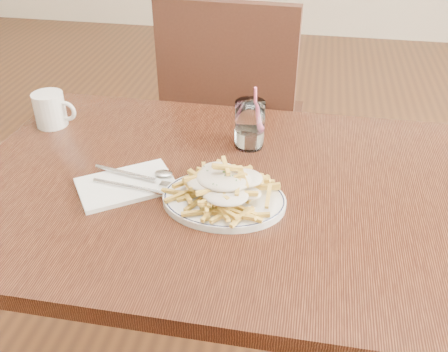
% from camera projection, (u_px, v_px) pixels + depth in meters
% --- Properties ---
extents(table, '(1.20, 0.80, 0.75)m').
position_uv_depth(table, '(225.00, 211.00, 1.17)').
color(table, black).
rests_on(table, ground).
extents(chair_far, '(0.49, 0.49, 1.00)m').
position_uv_depth(chair_far, '(233.00, 114.00, 1.83)').
color(chair_far, black).
rests_on(chair_far, ground).
extents(fries_plate, '(0.32, 0.30, 0.02)m').
position_uv_depth(fries_plate, '(224.00, 200.00, 1.06)').
color(fries_plate, white).
rests_on(fries_plate, table).
extents(loaded_fries, '(0.25, 0.21, 0.07)m').
position_uv_depth(loaded_fries, '(224.00, 183.00, 1.04)').
color(loaded_fries, gold).
rests_on(loaded_fries, fries_plate).
extents(napkin, '(0.25, 0.23, 0.01)m').
position_uv_depth(napkin, '(126.00, 185.00, 1.12)').
color(napkin, white).
rests_on(napkin, table).
extents(cutlery, '(0.22, 0.10, 0.01)m').
position_uv_depth(cutlery, '(127.00, 180.00, 1.12)').
color(cutlery, silver).
rests_on(cutlery, napkin).
extents(water_glass, '(0.07, 0.07, 0.16)m').
position_uv_depth(water_glass, '(250.00, 127.00, 1.25)').
color(water_glass, white).
rests_on(water_glass, table).
extents(coffee_mug, '(0.12, 0.08, 0.09)m').
position_uv_depth(coffee_mug, '(51.00, 110.00, 1.34)').
color(coffee_mug, white).
rests_on(coffee_mug, table).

